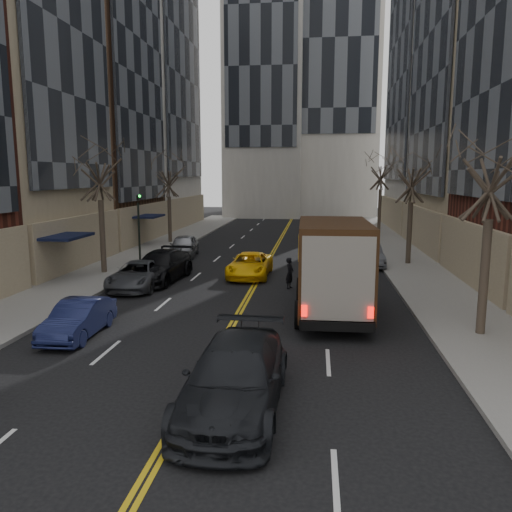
{
  "coord_description": "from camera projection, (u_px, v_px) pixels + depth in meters",
  "views": [
    {
      "loc": [
        3.05,
        -6.49,
        5.58
      ],
      "look_at": [
        0.57,
        14.1,
        2.2
      ],
      "focal_mm": 35.0,
      "sensor_mm": 36.0,
      "label": 1
    }
  ],
  "objects": [
    {
      "name": "sidewalk_right",
      "position": [
        405.0,
        259.0,
        33.0
      ],
      "size": [
        4.0,
        66.0,
        0.15
      ],
      "primitive_type": "cube",
      "color": "slate",
      "rests_on": "ground"
    },
    {
      "name": "tree_rt_far",
      "position": [
        381.0,
        162.0,
        44.69
      ],
      "size": [
        3.2,
        3.2,
        9.11
      ],
      "color": "#382D23",
      "rests_on": "sidewalk_right"
    },
    {
      "name": "parked_rt_b",
      "position": [
        346.0,
        245.0,
        34.0
      ],
      "size": [
        3.51,
        6.24,
        1.64
      ],
      "primitive_type": "imported",
      "rotation": [
        0.0,
        0.0,
        -0.14
      ],
      "color": "#B7BABF",
      "rests_on": "ground"
    },
    {
      "name": "pedestrian",
      "position": [
        290.0,
        273.0,
        24.68
      ],
      "size": [
        0.53,
        0.65,
        1.54
      ],
      "primitive_type": "imported",
      "rotation": [
        0.0,
        0.0,
        1.23
      ],
      "color": "black",
      "rests_on": "ground"
    },
    {
      "name": "parked_rt_a",
      "position": [
        368.0,
        255.0,
        30.74
      ],
      "size": [
        1.75,
        4.29,
        1.39
      ],
      "primitive_type": "imported",
      "rotation": [
        0.0,
        0.0,
        0.07
      ],
      "color": "#494C51",
      "rests_on": "ground"
    },
    {
      "name": "taxi",
      "position": [
        250.0,
        265.0,
        27.55
      ],
      "size": [
        2.24,
        4.74,
        1.31
      ],
      "primitive_type": "imported",
      "rotation": [
        0.0,
        0.0,
        -0.02
      ],
      "color": "yellow",
      "rests_on": "ground"
    },
    {
      "name": "tree_rt_near",
      "position": [
        494.0,
        148.0,
        16.32
      ],
      "size": [
        3.2,
        3.2,
        8.71
      ],
      "color": "#382D23",
      "rests_on": "sidewalk_right"
    },
    {
      "name": "traffic_signal",
      "position": [
        139.0,
        222.0,
        29.59
      ],
      "size": [
        0.29,
        0.26,
        4.7
      ],
      "color": "black",
      "rests_on": "sidewalk_left"
    },
    {
      "name": "parked_lf_b",
      "position": [
        78.0,
        319.0,
        17.34
      ],
      "size": [
        1.46,
        3.89,
        1.27
      ],
      "primitive_type": "imported",
      "rotation": [
        0.0,
        0.0,
        0.03
      ],
      "color": "#13193D",
      "rests_on": "ground"
    },
    {
      "name": "parked_rt_c",
      "position": [
        339.0,
        231.0,
        44.4
      ],
      "size": [
        2.24,
        4.61,
        1.29
      ],
      "primitive_type": "imported",
      "rotation": [
        0.0,
        0.0,
        -0.1
      ],
      "color": "black",
      "rests_on": "ground"
    },
    {
      "name": "tree_lf_mid",
      "position": [
        99.0,
        156.0,
        27.19
      ],
      "size": [
        3.2,
        3.2,
        8.91
      ],
      "color": "#382D23",
      "rests_on": "sidewalk_left"
    },
    {
      "name": "tree_lf_far",
      "position": [
        168.0,
        169.0,
        40.02
      ],
      "size": [
        3.2,
        3.2,
        8.12
      ],
      "color": "#382D23",
      "rests_on": "sidewalk_left"
    },
    {
      "name": "parked_lf_d",
      "position": [
        160.0,
        266.0,
        26.45
      ],
      "size": [
        2.69,
        5.62,
        1.58
      ],
      "primitive_type": "imported",
      "rotation": [
        0.0,
        0.0,
        -0.09
      ],
      "color": "black",
      "rests_on": "ground"
    },
    {
      "name": "observer_sedan",
      "position": [
        235.0,
        377.0,
        11.9
      ],
      "size": [
        2.35,
        5.61,
        1.62
      ],
      "rotation": [
        0.0,
        0.0,
        -0.01
      ],
      "color": "black",
      "rests_on": "ground"
    },
    {
      "name": "parked_lf_c",
      "position": [
        138.0,
        275.0,
        24.77
      ],
      "size": [
        2.39,
        4.84,
        1.32
      ],
      "primitive_type": "imported",
      "rotation": [
        0.0,
        0.0,
        0.04
      ],
      "color": "#44464B",
      "rests_on": "ground"
    },
    {
      "name": "streetwall_right",
      "position": [
        511.0,
        37.0,
        34.81
      ],
      "size": [
        12.26,
        49.0,
        34.0
      ],
      "color": "#4C301E",
      "rests_on": "ground"
    },
    {
      "name": "sidewalk_left",
      "position": [
        143.0,
        254.0,
        35.12
      ],
      "size": [
        4.0,
        66.0,
        0.15
      ],
      "primitive_type": "cube",
      "color": "slate",
      "rests_on": "ground"
    },
    {
      "name": "parked_lf_e",
      "position": [
        184.0,
        246.0,
        34.36
      ],
      "size": [
        2.2,
        4.51,
        1.48
      ],
      "primitive_type": "imported",
      "rotation": [
        0.0,
        0.0,
        0.11
      ],
      "color": "#97999E",
      "rests_on": "ground"
    },
    {
      "name": "streetwall_left",
      "position": [
        59.0,
        40.0,
        37.31
      ],
      "size": [
        14.0,
        49.5,
        36.0
      ],
      "color": "#562319",
      "rests_on": "ground"
    },
    {
      "name": "ups_truck",
      "position": [
        333.0,
        268.0,
        19.72
      ],
      "size": [
        2.99,
        7.04,
        3.82
      ],
      "rotation": [
        0.0,
        0.0,
        0.02
      ],
      "color": "black",
      "rests_on": "ground"
    },
    {
      "name": "tree_rt_mid",
      "position": [
        413.0,
        165.0,
        30.08
      ],
      "size": [
        3.2,
        3.2,
        8.32
      ],
      "color": "#382D23",
      "rests_on": "sidewalk_right"
    }
  ]
}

